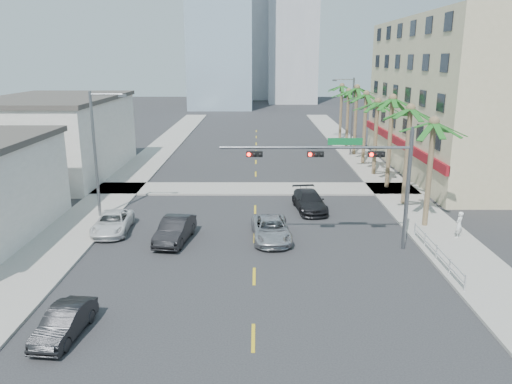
% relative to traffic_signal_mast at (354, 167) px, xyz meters
% --- Properties ---
extents(ground, '(260.00, 260.00, 0.00)m').
position_rel_traffic_signal_mast_xyz_m(ground, '(-5.78, -7.95, -5.06)').
color(ground, '#262628').
rests_on(ground, ground).
extents(sidewalk_right, '(4.00, 120.00, 0.15)m').
position_rel_traffic_signal_mast_xyz_m(sidewalk_right, '(6.22, 12.05, -4.99)').
color(sidewalk_right, gray).
rests_on(sidewalk_right, ground).
extents(sidewalk_left, '(4.00, 120.00, 0.15)m').
position_rel_traffic_signal_mast_xyz_m(sidewalk_left, '(-17.78, 12.05, -4.99)').
color(sidewalk_left, gray).
rests_on(sidewalk_left, ground).
extents(sidewalk_cross, '(80.00, 4.00, 0.15)m').
position_rel_traffic_signal_mast_xyz_m(sidewalk_cross, '(-5.78, 14.05, -4.99)').
color(sidewalk_cross, gray).
rests_on(sidewalk_cross, ground).
extents(building_right, '(15.25, 28.00, 15.00)m').
position_rel_traffic_signal_mast_xyz_m(building_right, '(16.21, 22.05, 2.43)').
color(building_right, '#C3B58A').
rests_on(building_right, ground).
extents(building_left_far, '(11.00, 18.00, 7.20)m').
position_rel_traffic_signal_mast_xyz_m(building_left_far, '(-25.28, 20.05, -1.46)').
color(building_left_far, beige).
rests_on(building_left_far, ground).
extents(tower_far_center, '(16.00, 16.00, 42.00)m').
position_rel_traffic_signal_mast_xyz_m(tower_far_center, '(-8.78, 117.05, 15.94)').
color(tower_far_center, '#ADADB2').
rests_on(tower_far_center, ground).
extents(traffic_signal_mast, '(11.12, 0.54, 7.20)m').
position_rel_traffic_signal_mast_xyz_m(traffic_signal_mast, '(0.00, 0.00, 0.00)').
color(traffic_signal_mast, slate).
rests_on(traffic_signal_mast, ground).
extents(palm_tree_0, '(4.80, 4.80, 7.80)m').
position_rel_traffic_signal_mast_xyz_m(palm_tree_0, '(5.82, 4.05, 2.02)').
color(palm_tree_0, brown).
rests_on(palm_tree_0, ground).
extents(palm_tree_1, '(4.80, 4.80, 8.16)m').
position_rel_traffic_signal_mast_xyz_m(palm_tree_1, '(5.82, 9.25, 2.37)').
color(palm_tree_1, brown).
rests_on(palm_tree_1, ground).
extents(palm_tree_2, '(4.80, 4.80, 8.52)m').
position_rel_traffic_signal_mast_xyz_m(palm_tree_2, '(5.82, 14.45, 2.72)').
color(palm_tree_2, brown).
rests_on(palm_tree_2, ground).
extents(palm_tree_3, '(4.80, 4.80, 7.80)m').
position_rel_traffic_signal_mast_xyz_m(palm_tree_3, '(5.82, 19.65, 2.02)').
color(palm_tree_3, brown).
rests_on(palm_tree_3, ground).
extents(palm_tree_4, '(4.80, 4.80, 8.16)m').
position_rel_traffic_signal_mast_xyz_m(palm_tree_4, '(5.82, 24.85, 2.37)').
color(palm_tree_4, brown).
rests_on(palm_tree_4, ground).
extents(palm_tree_5, '(4.80, 4.80, 8.52)m').
position_rel_traffic_signal_mast_xyz_m(palm_tree_5, '(5.82, 30.05, 2.72)').
color(palm_tree_5, brown).
rests_on(palm_tree_5, ground).
extents(palm_tree_6, '(4.80, 4.80, 7.80)m').
position_rel_traffic_signal_mast_xyz_m(palm_tree_6, '(5.82, 35.25, 2.02)').
color(palm_tree_6, brown).
rests_on(palm_tree_6, ground).
extents(palm_tree_7, '(4.80, 4.80, 8.16)m').
position_rel_traffic_signal_mast_xyz_m(palm_tree_7, '(5.82, 40.45, 2.37)').
color(palm_tree_7, brown).
rests_on(palm_tree_7, ground).
extents(streetlight_left, '(2.55, 0.25, 9.00)m').
position_rel_traffic_signal_mast_xyz_m(streetlight_left, '(-16.78, 6.05, -0.00)').
color(streetlight_left, slate).
rests_on(streetlight_left, ground).
extents(streetlight_right, '(2.55, 0.25, 9.00)m').
position_rel_traffic_signal_mast_xyz_m(streetlight_right, '(5.21, 30.05, -0.00)').
color(streetlight_right, slate).
rests_on(streetlight_right, ground).
extents(guardrail, '(0.08, 8.08, 1.00)m').
position_rel_traffic_signal_mast_xyz_m(guardrail, '(4.52, -1.95, -4.39)').
color(guardrail, silver).
rests_on(guardrail, ground).
extents(car_parked_mid, '(1.73, 3.92, 1.25)m').
position_rel_traffic_signal_mast_xyz_m(car_parked_mid, '(-13.58, -9.84, -4.44)').
color(car_parked_mid, black).
rests_on(car_parked_mid, ground).
extents(car_parked_far, '(2.46, 4.84, 1.31)m').
position_rel_traffic_signal_mast_xyz_m(car_parked_far, '(-15.18, 2.97, -4.41)').
color(car_parked_far, silver).
rests_on(car_parked_far, ground).
extents(car_lane_left, '(2.22, 4.80, 1.52)m').
position_rel_traffic_signal_mast_xyz_m(car_lane_left, '(-10.78, 1.25, -4.30)').
color(car_lane_left, black).
rests_on(car_lane_left, ground).
extents(car_lane_center, '(2.60, 5.09, 1.38)m').
position_rel_traffic_signal_mast_xyz_m(car_lane_center, '(-4.75, 1.57, -4.37)').
color(car_lane_center, '#B6B6BB').
rests_on(car_lane_center, ground).
extents(car_lane_right, '(2.60, 5.20, 1.45)m').
position_rel_traffic_signal_mast_xyz_m(car_lane_right, '(-1.69, 7.89, -4.34)').
color(car_lane_right, black).
rests_on(car_lane_right, ground).
extents(pedestrian, '(0.74, 0.73, 1.72)m').
position_rel_traffic_signal_mast_xyz_m(pedestrian, '(7.11, 1.57, -4.05)').
color(pedestrian, white).
rests_on(pedestrian, sidewalk_right).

